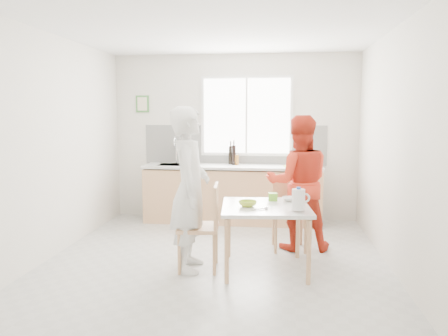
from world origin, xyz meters
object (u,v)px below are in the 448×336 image
at_px(bowl_white, 290,199).
at_px(wine_bottle_a, 234,155).
at_px(person_white, 190,189).
at_px(milk_jug, 299,199).
at_px(dining_table, 266,212).
at_px(person_red, 298,183).
at_px(chair_left, 205,223).
at_px(chair_far, 289,209).
at_px(bowl_green, 248,204).
at_px(wine_bottle_b, 231,155).

relative_size(bowl_white, wine_bottle_a, 0.60).
distance_m(person_white, milk_jug, 1.20).
height_order(dining_table, person_red, person_red).
xyz_separation_m(chair_left, chair_far, (0.95, 0.91, -0.01)).
height_order(dining_table, wine_bottle_a, wine_bottle_a).
height_order(chair_far, wine_bottle_a, wine_bottle_a).
bearing_deg(chair_left, milk_jug, 74.35).
height_order(chair_left, bowl_white, chair_left).
height_order(chair_far, bowl_green, chair_far).
bearing_deg(milk_jug, chair_far, 88.63).
height_order(dining_table, bowl_green, bowl_green).
xyz_separation_m(bowl_white, milk_jug, (0.07, -0.53, 0.11)).
height_order(dining_table, chair_far, chair_far).
bearing_deg(chair_left, person_white, -90.00).
bearing_deg(person_red, chair_far, -11.02).
height_order(wine_bottle_a, wine_bottle_b, wine_bottle_a).
relative_size(milk_jug, wine_bottle_b, 0.80).
bearing_deg(bowl_white, chair_far, 90.11).
relative_size(dining_table, wine_bottle_b, 3.44).
xyz_separation_m(bowl_green, bowl_white, (0.47, 0.34, -0.01)).
relative_size(bowl_green, bowl_white, 1.04).
relative_size(chair_left, person_red, 0.56).
bearing_deg(wine_bottle_b, person_white, -94.75).
bearing_deg(person_red, milk_jug, 82.50).
bearing_deg(chair_left, bowl_green, 84.02).
bearing_deg(wine_bottle_b, milk_jug, -68.69).
bearing_deg(bowl_green, chair_far, 62.84).
bearing_deg(person_red, bowl_white, 73.18).
xyz_separation_m(person_white, wine_bottle_a, (0.26, 2.28, 0.17)).
bearing_deg(chair_left, dining_table, 90.00).
bearing_deg(chair_far, person_white, -145.35).
height_order(person_red, wine_bottle_a, person_red).
xyz_separation_m(person_white, milk_jug, (1.18, -0.18, -0.05)).
distance_m(chair_far, milk_jug, 1.15).
distance_m(chair_far, person_white, 1.50).
xyz_separation_m(bowl_white, wine_bottle_b, (-0.92, 2.00, 0.31)).
xyz_separation_m(person_white, bowl_green, (0.64, 0.01, -0.15)).
xyz_separation_m(chair_far, person_white, (-1.11, -0.92, 0.39)).
xyz_separation_m(chair_far, milk_jug, (0.07, -1.10, 0.35)).
height_order(bowl_green, bowl_white, bowl_green).
bearing_deg(chair_far, bowl_green, -122.27).
height_order(chair_left, wine_bottle_b, wine_bottle_b).
relative_size(person_white, milk_jug, 7.61).
height_order(chair_far, bowl_white, chair_far).
height_order(dining_table, chair_left, chair_left).
relative_size(chair_far, bowl_green, 4.72).
xyz_separation_m(dining_table, chair_far, (0.28, 0.85, -0.14)).
relative_size(dining_table, bowl_white, 5.40).
height_order(person_white, bowl_white, person_white).
xyz_separation_m(chair_left, milk_jug, (1.02, -0.19, 0.33)).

